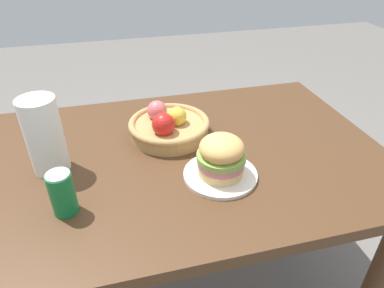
% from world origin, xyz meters
% --- Properties ---
extents(dining_table, '(1.40, 0.90, 0.75)m').
position_xyz_m(dining_table, '(0.00, 0.00, 0.65)').
color(dining_table, '#4C301C').
rests_on(dining_table, ground_plane).
extents(plate, '(0.23, 0.23, 0.01)m').
position_xyz_m(plate, '(0.10, -0.15, 0.76)').
color(plate, silver).
rests_on(plate, dining_table).
extents(sandwich, '(0.15, 0.15, 0.13)m').
position_xyz_m(sandwich, '(0.10, -0.15, 0.83)').
color(sandwich, '#E5BC75').
rests_on(sandwich, plate).
extents(soda_can, '(0.07, 0.07, 0.13)m').
position_xyz_m(soda_can, '(-0.34, -0.19, 0.81)').
color(soda_can, '#147238').
rests_on(soda_can, dining_table).
extents(fruit_basket, '(0.29, 0.29, 0.12)m').
position_xyz_m(fruit_basket, '(-0.00, 0.12, 0.79)').
color(fruit_basket, tan).
rests_on(fruit_basket, dining_table).
extents(paper_towel_roll, '(0.11, 0.11, 0.24)m').
position_xyz_m(paper_towel_roll, '(-0.40, 0.02, 0.87)').
color(paper_towel_roll, white).
rests_on(paper_towel_roll, dining_table).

